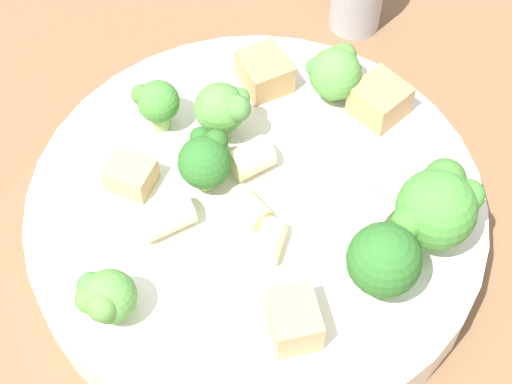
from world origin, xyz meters
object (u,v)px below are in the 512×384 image
Objects in this scene: broccoli_floret_0 at (105,297)px; broccoli_floret_3 at (438,206)px; broccoli_floret_4 at (223,108)px; rigatoni_3 at (166,217)px; broccoli_floret_2 at (207,156)px; rigatoni_0 at (270,241)px; rigatoni_1 at (251,158)px; chicken_chunk_1 at (294,320)px; pasta_bowl at (256,214)px; chicken_chunk_0 at (380,100)px; chicken_chunk_3 at (265,72)px; rigatoni_2 at (374,206)px; broccoli_floret_5 at (336,72)px; broccoli_floret_1 at (385,258)px; broccoli_floret_6 at (156,102)px; rigatoni_4 at (243,206)px; chicken_chunk_2 at (130,175)px.

broccoli_floret_3 reaches higher than broccoli_floret_0.
broccoli_floret_4 reaches higher than rigatoni_3.
broccoli_floret_2 is 1.63× the size of rigatoni_0.
rigatoni_1 is 0.10m from chicken_chunk_1.
chicken_chunk_0 is at bearing -24.09° from pasta_bowl.
broccoli_floret_3 is 0.13m from chicken_chunk_3.
rigatoni_0 is (-0.02, -0.02, 0.02)m from pasta_bowl.
chicken_chunk_0 is (0.17, -0.08, -0.01)m from broccoli_floret_0.
chicken_chunk_3 is (0.06, 0.09, 0.00)m from rigatoni_2.
pasta_bowl is 0.03m from rigatoni_0.
broccoli_floret_5 is (0.07, 0.08, -0.01)m from broccoli_floret_3.
broccoli_floret_3 reaches higher than rigatoni_3.
broccoli_floret_2 is 1.51× the size of rigatoni_1.
broccoli_floret_1 is 0.93× the size of broccoli_floret_3.
chicken_chunk_0 is at bearing -61.47° from broccoli_floret_6.
broccoli_floret_6 reaches higher than rigatoni_0.
chicken_chunk_1 is at bearing -135.84° from rigatoni_4.
broccoli_floret_1 is (0.07, -0.11, 0.01)m from broccoli_floret_0.
broccoli_floret_2 is at bearing 60.62° from rigatoni_0.
rigatoni_1 is at bearing 34.95° from rigatoni_0.
broccoli_floret_4 is 0.03m from rigatoni_1.
chicken_chunk_0 reaches higher than rigatoni_1.
rigatoni_2 reaches higher than chicken_chunk_2.
broccoli_floret_6 is (0.01, 0.16, -0.01)m from broccoli_floret_3.
chicken_chunk_3 is (0.08, 0.03, 0.02)m from pasta_bowl.
broccoli_floret_4 is 1.39× the size of rigatoni_3.
rigatoni_3 is (0.06, -0.00, -0.01)m from broccoli_floret_0.
chicken_chunk_2 is (-0.02, 0.04, -0.01)m from broccoli_floret_2.
pasta_bowl is at bearing 155.91° from chicken_chunk_0.
rigatoni_2 is at bearing -45.13° from rigatoni_0.
chicken_chunk_0 is at bearing -54.85° from broccoli_floret_4.
rigatoni_2 is (0.00, 0.03, -0.02)m from broccoli_floret_3.
chicken_chunk_2 is at bearing 85.10° from rigatoni_0.
broccoli_floret_6 reaches higher than chicken_chunk_1.
broccoli_floret_0 reaches higher than chicken_chunk_0.
rigatoni_1 is 0.93× the size of chicken_chunk_2.
rigatoni_4 is at bearing 113.22° from rigatoni_2.
rigatoni_3 is (-0.03, 0.04, 0.02)m from pasta_bowl.
broccoli_floret_1 is at bearing -133.12° from chicken_chunk_3.
broccoli_floret_3 is at bearing -131.18° from broccoli_floret_5.
broccoli_floret_5 is at bearing -21.45° from rigatoni_3.
broccoli_floret_5 is (0.08, -0.04, 0.00)m from broccoli_floret_2.
broccoli_floret_6 is at bearing 102.75° from broccoli_floret_4.
rigatoni_4 is at bearing 158.75° from pasta_bowl.
broccoli_floret_0 is 0.16m from broccoli_floret_3.
broccoli_floret_4 is at bearing 42.49° from rigatoni_0.
broccoli_floret_1 is at bearing 159.56° from broccoli_floret_3.
broccoli_floret_3 is 0.12m from broccoli_floret_4.
broccoli_floret_5 reaches higher than broccoli_floret_6.
rigatoni_1 is (0.00, 0.10, -0.02)m from broccoli_floret_3.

